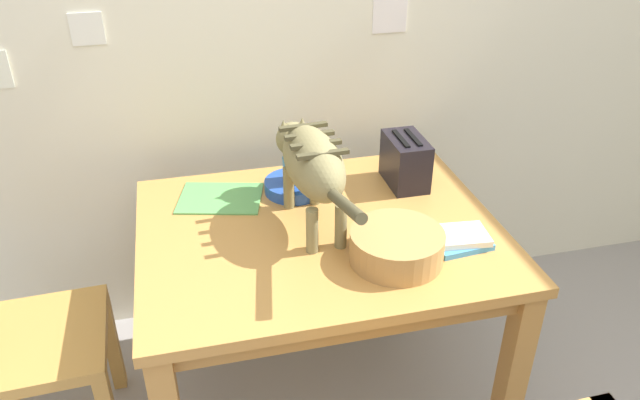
# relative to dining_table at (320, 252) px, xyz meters

# --- Properties ---
(wall_rear) EXTENTS (4.85, 0.11, 2.50)m
(wall_rear) POSITION_rel_dining_table_xyz_m (0.05, 0.64, 0.62)
(wall_rear) COLOR silver
(wall_rear) RESTS_ON ground_plane
(dining_table) EXTENTS (1.11, 0.89, 0.72)m
(dining_table) POSITION_rel_dining_table_xyz_m (0.00, 0.00, 0.00)
(dining_table) COLOR #B9823F
(dining_table) RESTS_ON ground_plane
(cat) EXTENTS (0.18, 0.69, 0.31)m
(cat) POSITION_rel_dining_table_xyz_m (-0.02, 0.04, 0.30)
(cat) COLOR olive
(cat) RESTS_ON dining_table
(saucer_bowl) EXTENTS (0.20, 0.20, 0.04)m
(saucer_bowl) POSITION_rel_dining_table_xyz_m (-0.03, 0.25, 0.11)
(saucer_bowl) COLOR #244DAD
(saucer_bowl) RESTS_ON dining_table
(coffee_mug) EXTENTS (0.12, 0.08, 0.09)m
(coffee_mug) POSITION_rel_dining_table_xyz_m (-0.03, 0.25, 0.18)
(coffee_mug) COLOR #3080BB
(coffee_mug) RESTS_ON saucer_bowl
(magazine) EXTENTS (0.32, 0.27, 0.01)m
(magazine) POSITION_rel_dining_table_xyz_m (-0.28, 0.25, 0.10)
(magazine) COLOR #579F53
(magazine) RESTS_ON dining_table
(book_stack) EXTENTS (0.18, 0.14, 0.04)m
(book_stack) POSITION_rel_dining_table_xyz_m (0.38, -0.19, 0.11)
(book_stack) COLOR #408ECE
(book_stack) RESTS_ON dining_table
(wicker_basket) EXTENTS (0.27, 0.27, 0.09)m
(wicker_basket) POSITION_rel_dining_table_xyz_m (0.17, -0.21, 0.14)
(wicker_basket) COLOR #AE8047
(wicker_basket) RESTS_ON dining_table
(toaster) EXTENTS (0.12, 0.20, 0.18)m
(toaster) POSITION_rel_dining_table_xyz_m (0.35, 0.21, 0.18)
(toaster) COLOR black
(toaster) RESTS_ON dining_table
(wooden_chair_far) EXTENTS (0.44, 0.44, 0.93)m
(wooden_chair_far) POSITION_rel_dining_table_xyz_m (-0.94, 0.01, -0.18)
(wooden_chair_far) COLOR #B5843E
(wooden_chair_far) RESTS_ON ground_plane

